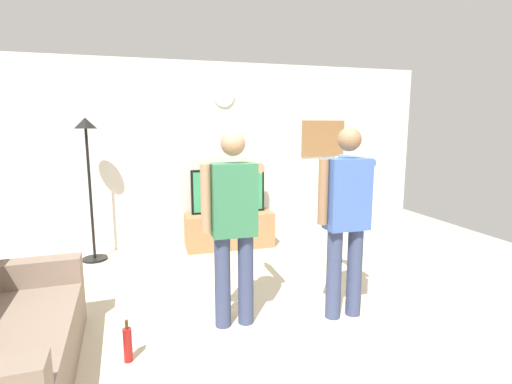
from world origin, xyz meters
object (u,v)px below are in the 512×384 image
Objects in this scene: floor_lamp at (88,160)px; beverage_bottle at (128,344)px; person_standing_nearer_lamp at (233,219)px; television at (228,191)px; framed_picture at (323,138)px; person_standing_nearer_couch at (346,213)px; tv_stand at (229,230)px; wall_clock at (224,96)px.

beverage_bottle is (0.52, -2.51, -1.21)m from floor_lamp.
beverage_bottle is (-0.90, -0.34, -0.83)m from person_standing_nearer_lamp.
person_standing_nearer_lamp is at bearing -100.77° from television.
person_standing_nearer_lamp is at bearing 20.61° from beverage_bottle.
beverage_bottle is (-2.96, -2.89, -1.44)m from framed_picture.
television is 0.63× the size of person_standing_nearer_lamp.
beverage_bottle is (-1.92, -0.21, -0.85)m from person_standing_nearer_couch.
beverage_bottle is (-1.34, -2.64, -0.70)m from television.
television reaches higher than beverage_bottle.
television is 1.80m from framed_picture.
floor_lamp reaches higher than person_standing_nearer_couch.
tv_stand is at bearing 62.69° from beverage_bottle.
framed_picture is at bearing 0.18° from wall_clock.
wall_clock is 3.80m from beverage_bottle.
person_standing_nearer_lamp is 1.28m from beverage_bottle.
framed_picture is (1.62, 0.00, -0.63)m from wall_clock.
framed_picture is at bearing 68.80° from person_standing_nearer_couch.
person_standing_nearer_lamp is at bearing -100.99° from tv_stand.
television is 3.48× the size of wall_clock.
tv_stand is 2.11m from framed_picture.
floor_lamp is at bearing 136.69° from person_standing_nearer_couch.
television is 2.50m from person_standing_nearer_couch.
person_standing_nearer_couch is 5.26× the size of beverage_bottle.
floor_lamp is 1.09× the size of person_standing_nearer_lamp.
floor_lamp is at bearing 101.71° from beverage_bottle.
tv_stand is 0.74× the size of person_standing_nearer_lamp.
tv_stand is 0.73× the size of person_standing_nearer_couch.
floor_lamp is 5.63× the size of beverage_bottle.
television is (0.00, 0.05, 0.58)m from tv_stand.
wall_clock is 0.18× the size of person_standing_nearer_couch.
floor_lamp is at bearing -177.50° from tv_stand.
floor_lamp is (-1.86, -0.13, 0.51)m from television.
television is 2.35m from person_standing_nearer_lamp.
floor_lamp is (-1.86, -0.37, -0.87)m from wall_clock.
floor_lamp reaches higher than beverage_bottle.
person_standing_nearer_couch is (1.02, -0.13, 0.02)m from person_standing_nearer_lamp.
person_standing_nearer_couch is (2.44, -2.30, -0.36)m from floor_lamp.
television is 3.25× the size of beverage_bottle.
person_standing_nearer_couch is (-1.04, -2.68, -0.59)m from framed_picture.
framed_picture is (1.62, 0.30, 1.33)m from tv_stand.
framed_picture is 2.93m from person_standing_nearer_couch.
person_standing_nearer_lamp is at bearing -99.76° from wall_clock.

